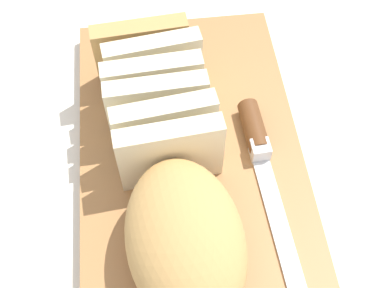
{
  "coord_description": "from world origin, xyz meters",
  "views": [
    {
      "loc": [
        -0.29,
        0.04,
        0.51
      ],
      "look_at": [
        0.0,
        0.0,
        0.05
      ],
      "focal_mm": 47.51,
      "sensor_mm": 36.0,
      "label": 1
    }
  ],
  "objects": [
    {
      "name": "ground_plane",
      "position": [
        0.0,
        0.0,
        0.0
      ],
      "size": [
        3.0,
        3.0,
        0.0
      ],
      "primitive_type": "plane",
      "color": "silver"
    },
    {
      "name": "cutting_board",
      "position": [
        0.0,
        0.0,
        0.01
      ],
      "size": [
        0.44,
        0.26,
        0.02
      ],
      "primitive_type": "cube",
      "rotation": [
        0.0,
        0.0,
        -0.02
      ],
      "color": "#9E6B3D",
      "rests_on": "ground_plane"
    },
    {
      "name": "bread_loaf",
      "position": [
        -0.04,
        0.03,
        0.07
      ],
      "size": [
        0.34,
        0.14,
        0.09
      ],
      "rotation": [
        0.0,
        0.0,
        0.07
      ],
      "color": "tan",
      "rests_on": "cutting_board"
    },
    {
      "name": "bread_knife",
      "position": [
        -0.01,
        -0.08,
        0.03
      ],
      "size": [
        0.3,
        0.03,
        0.02
      ],
      "rotation": [
        0.0,
        0.0,
        3.17
      ],
      "color": "silver",
      "rests_on": "cutting_board"
    },
    {
      "name": "crumb_near_knife",
      "position": [
        0.02,
        -0.02,
        0.03
      ],
      "size": [
        0.0,
        0.0,
        0.0
      ],
      "primitive_type": "sphere",
      "color": "#996633",
      "rests_on": "cutting_board"
    },
    {
      "name": "crumb_near_loaf",
      "position": [
        0.01,
        -0.07,
        0.03
      ],
      "size": [
        0.0,
        0.0,
        0.0
      ],
      "primitive_type": "sphere",
      "color": "#996633",
      "rests_on": "cutting_board"
    },
    {
      "name": "crumb_stray_left",
      "position": [
        -0.02,
        0.05,
        0.03
      ],
      "size": [
        0.01,
        0.01,
        0.01
      ],
      "primitive_type": "sphere",
      "color": "#996633",
      "rests_on": "cutting_board"
    }
  ]
}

